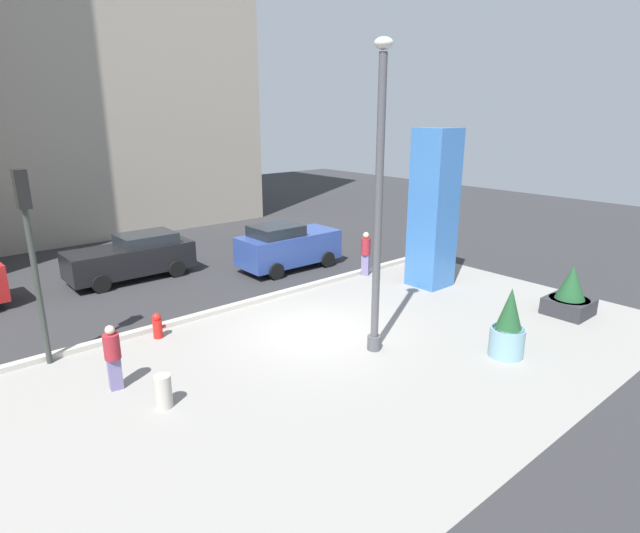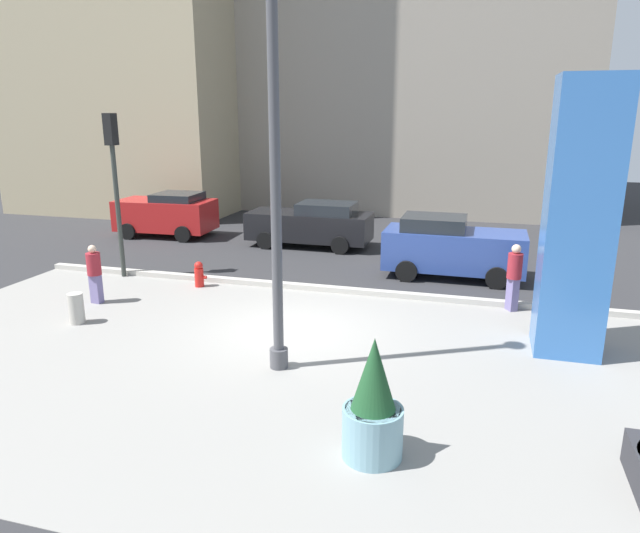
% 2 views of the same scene
% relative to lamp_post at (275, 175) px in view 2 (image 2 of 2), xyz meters
% --- Properties ---
extents(ground_plane, '(60.00, 60.00, 0.00)m').
position_rel_lamp_post_xyz_m(ground_plane, '(-0.41, 5.92, -3.78)').
color(ground_plane, '#2D2D30').
extents(plaza_pavement, '(18.00, 10.00, 0.02)m').
position_rel_lamp_post_xyz_m(plaza_pavement, '(-0.41, -0.08, -3.78)').
color(plaza_pavement, gray).
rests_on(plaza_pavement, ground_plane).
extents(curb_strip, '(18.00, 0.24, 0.16)m').
position_rel_lamp_post_xyz_m(curb_strip, '(-0.41, 5.04, -3.70)').
color(curb_strip, '#B7B2A8').
rests_on(curb_strip, ground_plane).
extents(lamp_post, '(0.44, 0.44, 7.73)m').
position_rel_lamp_post_xyz_m(lamp_post, '(0.00, 0.00, 0.00)').
color(lamp_post, '#4C4C51').
rests_on(lamp_post, ground_plane).
extents(art_pillar_blue, '(1.29, 1.29, 5.60)m').
position_rel_lamp_post_xyz_m(art_pillar_blue, '(5.51, 2.47, -0.98)').
color(art_pillar_blue, '#3870BC').
rests_on(art_pillar_blue, ground_plane).
extents(potted_plant_near_right, '(0.89, 0.89, 1.86)m').
position_rel_lamp_post_xyz_m(potted_plant_near_right, '(2.34, -2.48, -2.99)').
color(potted_plant_near_right, '#7AA8B7').
rests_on(potted_plant_near_right, ground_plane).
extents(fire_hydrant, '(0.36, 0.26, 0.75)m').
position_rel_lamp_post_xyz_m(fire_hydrant, '(-4.04, 4.48, -3.41)').
color(fire_hydrant, red).
rests_on(fire_hydrant, ground_plane).
extents(concrete_bollard, '(0.36, 0.36, 0.75)m').
position_rel_lamp_post_xyz_m(concrete_bollard, '(-5.46, 0.99, -3.40)').
color(concrete_bollard, '#B2ADA3').
rests_on(concrete_bollard, ground_plane).
extents(traffic_light_far_side, '(0.28, 0.42, 4.85)m').
position_rel_lamp_post_xyz_m(traffic_light_far_side, '(-6.78, 4.82, -0.51)').
color(traffic_light_far_side, '#333833').
rests_on(traffic_light_far_side, ground_plane).
extents(car_intersection, '(4.17, 2.00, 1.85)m').
position_rel_lamp_post_xyz_m(car_intersection, '(2.84, 7.51, -2.85)').
color(car_intersection, '#2D4793').
rests_on(car_intersection, ground_plane).
extents(car_curb_west, '(4.58, 1.99, 1.67)m').
position_rel_lamp_post_xyz_m(car_curb_west, '(-2.41, 10.29, -2.93)').
color(car_curb_west, black).
rests_on(car_curb_west, ground_plane).
extents(car_far_lane, '(3.90, 2.23, 1.76)m').
position_rel_lamp_post_xyz_m(car_far_lane, '(-8.56, 10.49, -2.86)').
color(car_far_lane, red).
rests_on(car_far_lane, ground_plane).
extents(pedestrian_on_sidewalk, '(0.49, 0.49, 1.72)m').
position_rel_lamp_post_xyz_m(pedestrian_on_sidewalk, '(4.54, 4.79, -2.82)').
color(pedestrian_on_sidewalk, slate).
rests_on(pedestrian_on_sidewalk, ground_plane).
extents(pedestrian_crossing, '(0.40, 0.40, 1.57)m').
position_rel_lamp_post_xyz_m(pedestrian_crossing, '(-5.97, 2.42, -2.91)').
color(pedestrian_crossing, slate).
rests_on(pedestrian_crossing, ground_plane).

